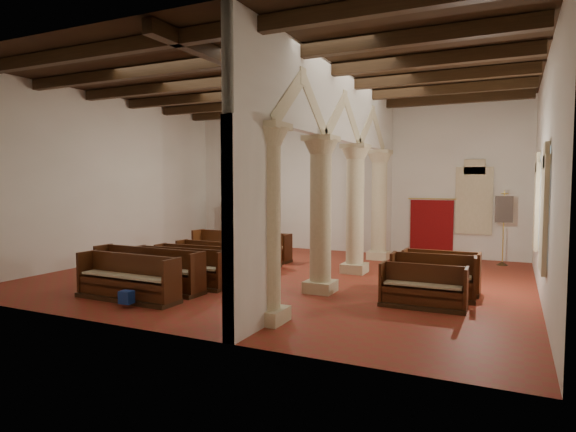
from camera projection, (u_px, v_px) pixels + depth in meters
The scene contains 30 objects.
floor at pixel (283, 276), 14.75m from camera, with size 14.00×14.00×0.00m, color maroon.
ceiling at pixel (283, 78), 14.33m from camera, with size 14.00×14.00×0.00m, color #332311.
wall_back at pixel (346, 179), 19.96m from camera, with size 14.00×0.02×6.00m, color white.
wall_front at pixel (146, 176), 9.13m from camera, with size 14.00×0.02×6.00m, color white.
wall_left at pixel (110, 179), 17.51m from camera, with size 0.02×12.00×6.00m, color white.
wall_right at pixel (545, 177), 11.58m from camera, with size 0.02×12.00×6.00m, color white.
ceiling_beams at pixel (283, 84), 14.35m from camera, with size 13.80×11.80×0.30m, color #382412, non-canonical shape.
arcade at pixel (340, 158), 13.74m from camera, with size 0.90×11.90×6.00m.
window_right_a at pixel (546, 214), 10.29m from camera, with size 0.03×1.00×2.20m, color #32715B.
window_right_b at pixel (538, 206), 13.90m from camera, with size 0.03×1.00×2.20m, color #32715B.
window_back at pixel (474, 201), 17.88m from camera, with size 1.00×0.03×2.20m, color #32715B.
pipe_organ at pixel (246, 216), 21.53m from camera, with size 2.10×0.85×4.40m.
lectern at pixel (259, 239), 19.62m from camera, with size 0.65×0.68×1.38m.
dossal_curtain at pixel (432, 227), 18.53m from camera, with size 1.80×0.07×2.17m.
processional_banner at pixel (503, 242), 16.68m from camera, with size 0.57×0.73×2.60m.
hymnal_box_a at pixel (126, 297), 11.03m from camera, with size 0.29×0.24×0.29m, color navy.
hymnal_box_b at pixel (232, 286), 12.20m from camera, with size 0.32×0.26×0.32m, color navy.
hymnal_box_c at pixel (258, 267), 15.05m from camera, with size 0.28×0.23×0.28m, color #151D93.
tube_heater_a at pixel (150, 298), 11.27m from camera, with size 0.10×0.10×0.96m, color silver.
tube_heater_b at pixel (166, 285), 12.70m from camera, with size 0.10×0.10×1.01m, color silver.
nave_pew_0 at pixel (127, 285), 11.76m from camera, with size 2.85×0.81×1.11m.
nave_pew_1 at pixel (148, 277), 12.83m from camera, with size 3.38×0.84×1.12m.
nave_pew_2 at pixel (179, 274), 13.36m from camera, with size 2.93×0.79×1.05m.
nave_pew_3 at pixel (193, 267), 14.53m from camera, with size 2.50×0.74×0.97m.
nave_pew_4 at pixel (216, 262), 15.40m from camera, with size 2.93×0.79×0.96m.
nave_pew_5 at pixel (235, 254), 16.88m from camera, with size 3.44×0.99×1.15m.
nave_pew_6 at pixel (256, 251), 17.73m from camera, with size 2.73×0.85×1.04m.
aisle_pew_0 at pixel (423, 293), 11.03m from camera, with size 1.95×0.68×0.99m.
aisle_pew_1 at pixel (432, 284), 11.91m from camera, with size 2.07×0.85×1.10m.
aisle_pew_2 at pixel (441, 278), 12.58m from camera, with size 1.94×0.74×1.09m.
Camera 1 is at (6.33, -13.14, 2.88)m, focal length 30.00 mm.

